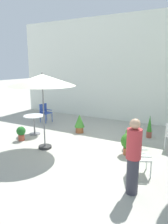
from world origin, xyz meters
The scene contains 12 objects.
ground_plane centered at (0.00, 0.00, 0.00)m, with size 60.00×60.00×0.00m, color #AFACA0.
villa_facade centered at (0.00, 4.18, 2.57)m, with size 11.53×0.30×5.14m, color white.
patio_umbrella_0 centered at (-0.81, -0.75, 2.28)m, with size 2.13×2.13×2.55m.
cafe_table_0 centered at (-2.12, 0.23, 0.55)m, with size 0.82×0.82×0.78m.
patio_chair_1 centered at (-2.97, 1.97, 0.54)m, with size 0.48×0.52×0.91m.
patio_chair_2 centered at (2.38, -0.98, 0.54)m, with size 0.63×0.65×0.95m.
potted_plant_0 centered at (1.86, 0.08, 0.39)m, with size 0.52×0.52×0.70m.
potted_plant_1 centered at (1.82, 0.68, 0.45)m, with size 0.55×0.54×0.78m.
potted_plant_2 centered at (-2.06, -0.57, 0.31)m, with size 0.34×0.34×0.54m.
potted_plant_3 centered at (2.08, 2.03, 0.43)m, with size 0.21×0.21×0.89m.
potted_plant_4 centered at (-0.61, 1.29, 0.43)m, with size 0.43×0.43×0.78m.
standing_person centered at (2.51, -1.90, 0.87)m, with size 0.37×0.37×1.69m.
Camera 1 is at (3.56, -6.06, 2.74)m, focal length 33.77 mm.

